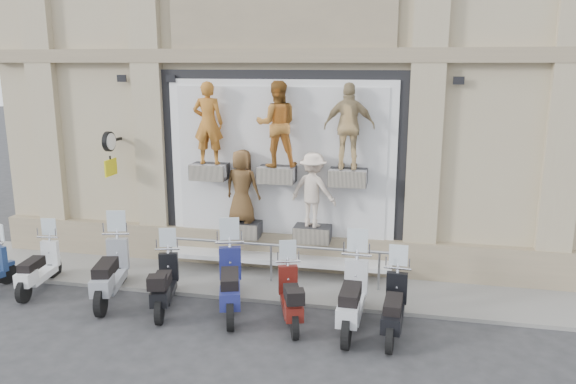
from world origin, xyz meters
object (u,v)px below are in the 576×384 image
(scooter_b, at_px, (38,258))
(scooter_d, at_px, (164,273))
(scooter_c, at_px, (110,260))
(scooter_h, at_px, (394,296))
(scooter_e, at_px, (230,270))
(guard_rail, at_px, (271,264))
(scooter_g, at_px, (352,285))
(scooter_f, at_px, (291,287))
(clock_sign_bracket, at_px, (110,148))

(scooter_b, relative_size, scooter_d, 0.96)
(scooter_b, xyz_separation_m, scooter_c, (1.73, -0.13, 0.14))
(scooter_h, bearing_deg, scooter_d, -179.00)
(scooter_b, height_order, scooter_e, scooter_e)
(guard_rail, xyz_separation_m, scooter_g, (1.92, -1.70, 0.38))
(scooter_h, bearing_deg, scooter_c, 179.67)
(scooter_e, relative_size, scooter_f, 1.20)
(scooter_b, distance_m, scooter_g, 6.63)
(scooter_c, relative_size, scooter_h, 1.15)
(guard_rail, height_order, scooter_h, scooter_h)
(clock_sign_bracket, relative_size, scooter_f, 0.59)
(scooter_d, bearing_deg, scooter_g, -15.93)
(scooter_h, bearing_deg, scooter_b, 179.45)
(guard_rail, bearing_deg, scooter_g, -41.58)
(scooter_f, distance_m, scooter_g, 1.13)
(scooter_c, distance_m, scooter_f, 3.77)
(clock_sign_bracket, distance_m, scooter_c, 2.90)
(scooter_f, bearing_deg, scooter_d, 160.43)
(clock_sign_bracket, height_order, scooter_e, clock_sign_bracket)
(guard_rail, bearing_deg, scooter_f, -64.99)
(scooter_e, height_order, scooter_f, scooter_e)
(guard_rail, distance_m, scooter_g, 2.59)
(guard_rail, bearing_deg, scooter_h, -33.91)
(clock_sign_bracket, bearing_deg, scooter_g, -20.44)
(guard_rail, xyz_separation_m, scooter_d, (-1.73, -1.64, 0.27))
(scooter_f, relative_size, scooter_g, 0.84)
(scooter_c, relative_size, scooter_g, 1.01)
(scooter_d, bearing_deg, scooter_b, 159.29)
(scooter_d, xyz_separation_m, scooter_h, (4.38, -0.15, 0.00))
(guard_rail, relative_size, scooter_h, 2.78)
(scooter_d, bearing_deg, scooter_f, -16.45)
(guard_rail, bearing_deg, scooter_b, -164.16)
(clock_sign_bracket, relative_size, scooter_g, 0.49)
(scooter_b, height_order, scooter_c, scooter_c)
(guard_rail, xyz_separation_m, scooter_h, (2.66, -1.79, 0.27))
(scooter_d, relative_size, scooter_h, 0.99)
(clock_sign_bracket, relative_size, scooter_e, 0.49)
(scooter_c, bearing_deg, scooter_h, -17.64)
(scooter_e, distance_m, scooter_g, 2.36)
(scooter_c, xyz_separation_m, scooter_e, (2.53, -0.04, 0.00))
(scooter_c, height_order, scooter_g, scooter_c)
(scooter_d, bearing_deg, clock_sign_bracket, 121.02)
(guard_rail, bearing_deg, scooter_e, -106.16)
(clock_sign_bracket, relative_size, scooter_d, 0.56)
(clock_sign_bracket, distance_m, scooter_d, 3.66)
(scooter_e, height_order, scooter_g, scooter_e)
(guard_rail, distance_m, scooter_c, 3.33)
(scooter_d, bearing_deg, scooter_e, -8.96)
(scooter_c, bearing_deg, scooter_e, -15.21)
(scooter_g, bearing_deg, scooter_f, -178.90)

